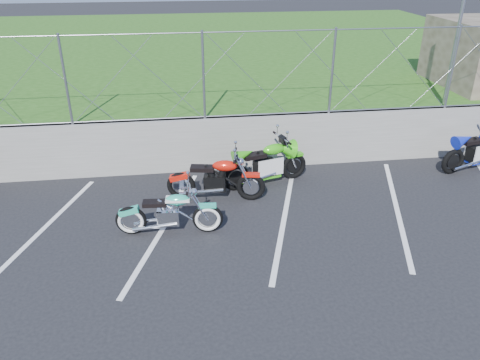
{
  "coord_description": "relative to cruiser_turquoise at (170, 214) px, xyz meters",
  "views": [
    {
      "loc": [
        0.39,
        -6.97,
        4.88
      ],
      "look_at": [
        1.53,
        1.3,
        0.74
      ],
      "focal_mm": 35.0,
      "sensor_mm": 36.0,
      "label": 1
    }
  ],
  "objects": [
    {
      "name": "sportbike_blue",
      "position": [
        7.45,
        1.9,
        0.07
      ],
      "size": [
        2.11,
        0.76,
        1.11
      ],
      "rotation": [
        0.0,
        0.0,
        0.23
      ],
      "color": "black",
      "rests_on": "ground"
    },
    {
      "name": "parking_lines",
      "position": [
        1.07,
        0.3,
        -0.4
      ],
      "size": [
        18.29,
        4.31,
        0.01
      ],
      "color": "silver",
      "rests_on": "ground"
    },
    {
      "name": "naked_orange",
      "position": [
        0.99,
        1.21,
        0.05
      ],
      "size": [
        2.1,
        0.71,
        1.06
      ],
      "rotation": [
        0.0,
        0.0,
        -0.18
      ],
      "color": "black",
      "rests_on": "ground"
    },
    {
      "name": "retaining_wall",
      "position": [
        -0.13,
        2.8,
        0.25
      ],
      "size": [
        30.0,
        0.22,
        1.3
      ],
      "primitive_type": "cube",
      "color": "slate",
      "rests_on": "ground"
    },
    {
      "name": "cruiser_turquoise",
      "position": [
        0.0,
        0.0,
        0.0
      ],
      "size": [
        2.03,
        0.64,
        1.01
      ],
      "rotation": [
        0.0,
        0.0,
        -0.08
      ],
      "color": "black",
      "rests_on": "ground"
    },
    {
      "name": "ground",
      "position": [
        -0.13,
        -0.7,
        -0.4
      ],
      "size": [
        90.0,
        90.0,
        0.0
      ],
      "primitive_type": "plane",
      "color": "black",
      "rests_on": "ground"
    },
    {
      "name": "sign_pole",
      "position": [
        7.07,
        3.2,
        2.4
      ],
      "size": [
        0.08,
        0.08,
        3.0
      ],
      "primitive_type": "cylinder",
      "color": "gray",
      "rests_on": "grass_field"
    },
    {
      "name": "grass_field",
      "position": [
        -0.13,
        12.8,
        0.25
      ],
      "size": [
        30.0,
        20.0,
        1.3
      ],
      "primitive_type": "cube",
      "color": "#234D14",
      "rests_on": "ground"
    },
    {
      "name": "chain_link_fence",
      "position": [
        -0.13,
        2.8,
        1.9
      ],
      "size": [
        28.0,
        0.03,
        2.0
      ],
      "color": "gray",
      "rests_on": "retaining_wall"
    },
    {
      "name": "sportbike_green",
      "position": [
        2.18,
        1.79,
        0.07
      ],
      "size": [
        2.06,
        0.82,
        1.09
      ],
      "rotation": [
        0.0,
        0.0,
        0.28
      ],
      "color": "black",
      "rests_on": "ground"
    }
  ]
}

